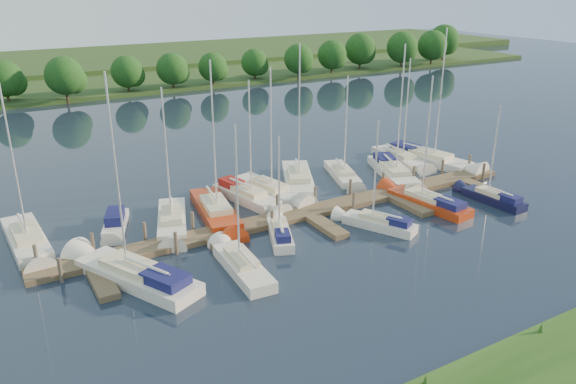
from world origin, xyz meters
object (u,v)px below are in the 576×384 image
motorboat (116,225)px  sailboat_s_2 (280,234)px  sailboat_n_0 (28,243)px  dock (310,216)px  sailboat_n_5 (270,192)px

motorboat → sailboat_s_2: (9.57, -7.32, -0.02)m
sailboat_n_0 → motorboat: (5.86, -0.14, 0.07)m
dock → sailboat_n_5: (-0.35, 5.80, 0.08)m
dock → motorboat: (-13.28, 5.38, 0.15)m
dock → sailboat_n_5: sailboat_n_5 is taller
motorboat → sailboat_s_2: 12.05m
motorboat → sailboat_n_0: bearing=18.7°
motorboat → sailboat_s_2: size_ratio=0.69×
dock → sailboat_n_0: size_ratio=3.43×
dock → sailboat_s_2: sailboat_s_2 is taller
sailboat_n_5 → dock: bearing=81.0°
dock → motorboat: bearing=158.0°
dock → sailboat_n_5: 5.81m
sailboat_s_2 → sailboat_n_0: bearing=176.6°
dock → sailboat_n_0: sailboat_n_0 is taller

